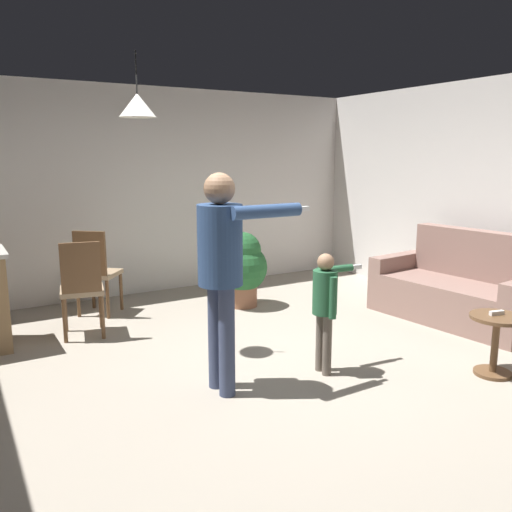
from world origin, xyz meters
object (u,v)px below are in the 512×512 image
object	(u,v)px
side_table_by_couch	(496,338)
potted_plant_corner	(243,266)
couch_floral	(458,291)
person_child	(326,300)
person_adult	(222,259)
dining_chair_by_counter	(96,269)
dining_chair_near_wall	(82,285)
spare_remote_on_table	(497,313)

from	to	relation	value
side_table_by_couch	potted_plant_corner	world-z (taller)	potted_plant_corner
couch_floral	side_table_by_couch	world-z (taller)	couch_floral
person_child	couch_floral	bearing A→B (deg)	105.69
person_adult	dining_chair_by_counter	world-z (taller)	person_adult
side_table_by_couch	person_child	size ratio (longest dim) A/B	0.50
person_adult	dining_chair_near_wall	bearing A→B (deg)	-161.07
person_adult	person_child	distance (m)	1.00
dining_chair_near_wall	couch_floral	bearing A→B (deg)	-10.66
person_child	dining_chair_near_wall	size ratio (longest dim) A/B	1.04
person_adult	dining_chair_near_wall	distance (m)	2.00
side_table_by_couch	person_adult	size ratio (longest dim) A/B	0.30
side_table_by_couch	couch_floral	bearing A→B (deg)	49.90
dining_chair_by_counter	spare_remote_on_table	size ratio (longest dim) A/B	7.69
person_child	side_table_by_couch	bearing A→B (deg)	62.48
potted_plant_corner	spare_remote_on_table	xyz separation A→B (m)	(0.83, -2.86, 0.03)
couch_floral	dining_chair_by_counter	xyz separation A→B (m)	(-3.45, 2.23, 0.21)
dining_chair_by_counter	potted_plant_corner	size ratio (longest dim) A/B	1.09
potted_plant_corner	spare_remote_on_table	bearing A→B (deg)	-73.81
person_adult	dining_chair_by_counter	xyz separation A→B (m)	(-0.35, 2.52, -0.51)
person_adult	spare_remote_on_table	bearing A→B (deg)	66.43
person_child	potted_plant_corner	xyz separation A→B (m)	(0.38, 2.11, -0.14)
potted_plant_corner	person_child	bearing A→B (deg)	-100.16
person_child	potted_plant_corner	bearing A→B (deg)	174.85
side_table_by_couch	dining_chair_near_wall	world-z (taller)	dining_chair_near_wall
person_adult	couch_floral	bearing A→B (deg)	94.29
potted_plant_corner	side_table_by_couch	bearing A→B (deg)	-74.03
potted_plant_corner	spare_remote_on_table	distance (m)	2.98
side_table_by_couch	person_child	world-z (taller)	person_child
person_child	dining_chair_near_wall	bearing A→B (deg)	-136.14
side_table_by_couch	person_adult	distance (m)	2.40
dining_chair_near_wall	person_child	bearing A→B (deg)	-39.69
dining_chair_near_wall	spare_remote_on_table	world-z (taller)	dining_chair_near_wall
dining_chair_near_wall	potted_plant_corner	xyz separation A→B (m)	(1.94, 0.17, -0.04)
side_table_by_couch	potted_plant_corner	distance (m)	3.00
person_adult	potted_plant_corner	bearing A→B (deg)	146.14
person_adult	dining_chair_near_wall	size ratio (longest dim) A/B	1.71
side_table_by_couch	person_child	xyz separation A→B (m)	(-1.20, 0.77, 0.32)
dining_chair_near_wall	spare_remote_on_table	size ratio (longest dim) A/B	7.69
person_adult	dining_chair_by_counter	distance (m)	2.59
couch_floral	potted_plant_corner	size ratio (longest dim) A/B	2.04
couch_floral	dining_chair_by_counter	distance (m)	4.11
dining_chair_near_wall	potted_plant_corner	bearing A→B (deg)	16.44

